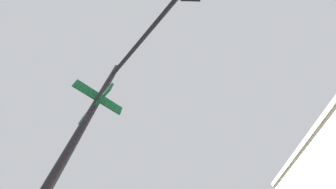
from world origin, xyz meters
name	(u,v)px	position (x,y,z in m)	size (l,w,h in m)	color
traffic_signal_near	(133,60)	(-6.05, -6.53, 3.61)	(2.41, 2.19, 5.13)	black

